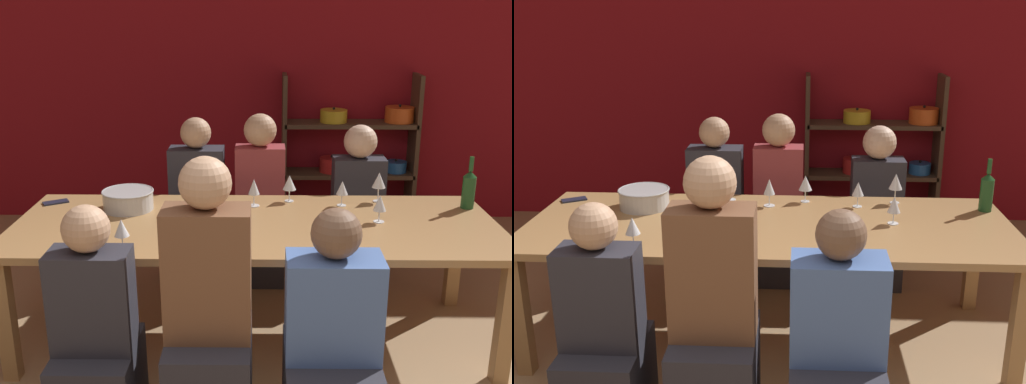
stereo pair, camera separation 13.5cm
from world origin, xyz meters
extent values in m
cube|color=maroon|center=(0.00, 3.83, 1.35)|extent=(8.80, 0.06, 2.70)
cube|color=#4C3828|center=(0.34, 3.63, 0.67)|extent=(0.04, 0.30, 1.34)
cube|color=#4C3828|center=(1.47, 3.63, 0.67)|extent=(0.04, 0.30, 1.34)
cube|color=#4C3828|center=(0.90, 3.63, 0.02)|extent=(1.14, 0.30, 0.04)
cylinder|color=silver|center=(0.48, 3.63, 0.10)|extent=(0.22, 0.22, 0.13)
sphere|color=black|center=(0.48, 3.63, 0.18)|extent=(0.02, 0.02, 0.02)
cylinder|color=#235BAD|center=(1.05, 3.63, 0.09)|extent=(0.21, 0.21, 0.12)
sphere|color=black|center=(1.05, 3.63, 0.17)|extent=(0.02, 0.02, 0.02)
cylinder|color=black|center=(1.33, 3.63, 0.11)|extent=(0.24, 0.24, 0.14)
sphere|color=black|center=(1.33, 3.63, 0.19)|extent=(0.02, 0.02, 0.02)
cube|color=#4C3828|center=(0.90, 3.63, 0.46)|extent=(1.14, 0.30, 0.04)
cylinder|color=red|center=(0.76, 3.63, 0.55)|extent=(0.22, 0.22, 0.13)
sphere|color=black|center=(0.76, 3.63, 0.62)|extent=(0.02, 0.02, 0.02)
cylinder|color=black|center=(1.05, 3.63, 0.55)|extent=(0.18, 0.18, 0.13)
sphere|color=black|center=(1.05, 3.63, 0.63)|extent=(0.02, 0.02, 0.02)
cylinder|color=#235BAD|center=(1.33, 3.63, 0.53)|extent=(0.19, 0.19, 0.10)
sphere|color=black|center=(1.33, 3.63, 0.59)|extent=(0.02, 0.02, 0.02)
cube|color=#4C3828|center=(0.90, 3.63, 0.91)|extent=(1.14, 0.30, 0.04)
cylinder|color=gold|center=(0.76, 3.63, 0.98)|extent=(0.23, 0.23, 0.11)
sphere|color=black|center=(0.76, 3.63, 1.05)|extent=(0.02, 0.02, 0.02)
cylinder|color=#E0561E|center=(1.33, 3.63, 0.99)|extent=(0.25, 0.25, 0.13)
sphere|color=black|center=(1.33, 3.63, 1.07)|extent=(0.02, 0.02, 0.02)
cube|color=#AD7F4C|center=(0.11, 1.65, 0.70)|extent=(2.72, 1.02, 0.04)
cube|color=#AD7F4C|center=(-1.17, 1.22, 0.34)|extent=(0.08, 0.08, 0.68)
cube|color=#AD7F4C|center=(1.39, 1.22, 0.34)|extent=(0.08, 0.08, 0.68)
cube|color=#AD7F4C|center=(-1.17, 2.08, 0.34)|extent=(0.08, 0.08, 0.68)
cube|color=#AD7F4C|center=(1.39, 2.08, 0.34)|extent=(0.08, 0.08, 0.68)
cylinder|color=#B7BABC|center=(-0.65, 1.88, 0.78)|extent=(0.30, 0.30, 0.12)
torus|color=#B7BABC|center=(-0.65, 1.88, 0.84)|extent=(0.31, 0.31, 0.01)
cylinder|color=#1E4C23|center=(1.39, 1.93, 0.82)|extent=(0.08, 0.08, 0.19)
cone|color=#1E4C23|center=(1.39, 1.93, 0.94)|extent=(0.08, 0.08, 0.04)
cylinder|color=#1E4C23|center=(1.39, 1.93, 1.00)|extent=(0.03, 0.03, 0.09)
cylinder|color=white|center=(0.10, 1.95, 0.73)|extent=(0.07, 0.07, 0.00)
cylinder|color=white|center=(0.10, 1.95, 0.76)|extent=(0.01, 0.01, 0.07)
cone|color=white|center=(0.10, 1.95, 0.85)|extent=(0.07, 0.07, 0.09)
cylinder|color=maroon|center=(0.10, 1.95, 0.82)|extent=(0.04, 0.04, 0.04)
cylinder|color=white|center=(-0.54, 1.22, 0.73)|extent=(0.06, 0.06, 0.00)
cylinder|color=white|center=(-0.54, 1.22, 0.77)|extent=(0.01, 0.01, 0.08)
cone|color=white|center=(-0.54, 1.22, 0.85)|extent=(0.07, 0.07, 0.09)
cylinder|color=beige|center=(-0.54, 1.22, 0.83)|extent=(0.04, 0.04, 0.03)
cylinder|color=white|center=(0.87, 2.04, 0.73)|extent=(0.06, 0.06, 0.00)
cylinder|color=white|center=(0.87, 2.04, 0.77)|extent=(0.01, 0.01, 0.09)
cone|color=white|center=(0.87, 2.04, 0.86)|extent=(0.08, 0.08, 0.10)
cylinder|color=white|center=(0.32, 2.04, 0.73)|extent=(0.06, 0.06, 0.00)
cylinder|color=white|center=(0.32, 2.04, 0.76)|extent=(0.01, 0.01, 0.07)
cone|color=white|center=(0.32, 2.04, 0.85)|extent=(0.08, 0.08, 0.09)
cylinder|color=maroon|center=(0.32, 2.04, 0.82)|extent=(0.05, 0.05, 0.04)
cylinder|color=white|center=(-0.15, 2.05, 0.73)|extent=(0.06, 0.06, 0.00)
cylinder|color=white|center=(-0.15, 2.05, 0.77)|extent=(0.01, 0.01, 0.08)
cone|color=white|center=(-0.15, 2.05, 0.85)|extent=(0.08, 0.08, 0.07)
cylinder|color=white|center=(-0.16, 1.31, 0.73)|extent=(0.06, 0.06, 0.00)
cylinder|color=white|center=(-0.16, 1.31, 0.76)|extent=(0.01, 0.01, 0.07)
cone|color=white|center=(-0.16, 1.31, 0.84)|extent=(0.08, 0.08, 0.07)
cylinder|color=maroon|center=(-0.16, 1.31, 0.82)|extent=(0.04, 0.04, 0.03)
cylinder|color=white|center=(0.81, 1.67, 0.73)|extent=(0.06, 0.06, 0.00)
cylinder|color=white|center=(0.81, 1.67, 0.76)|extent=(0.01, 0.01, 0.06)
cone|color=white|center=(0.81, 1.67, 0.84)|extent=(0.07, 0.07, 0.09)
cylinder|color=maroon|center=(0.81, 1.67, 0.81)|extent=(0.04, 0.04, 0.04)
cylinder|color=white|center=(0.63, 1.96, 0.73)|extent=(0.06, 0.06, 0.00)
cylinder|color=white|center=(0.63, 1.96, 0.76)|extent=(0.01, 0.01, 0.07)
cone|color=white|center=(0.63, 1.96, 0.84)|extent=(0.07, 0.07, 0.08)
cylinder|color=beige|center=(0.63, 1.96, 0.82)|extent=(0.04, 0.04, 0.03)
cube|color=#1E2338|center=(-1.13, 1.99, 0.73)|extent=(0.16, 0.14, 0.01)
cube|color=#2D2D38|center=(-0.08, 0.82, 0.25)|extent=(0.37, 0.47, 0.50)
cube|color=brown|center=(-0.08, 0.82, 0.79)|extent=(0.37, 0.21, 0.59)
sphere|color=tan|center=(-0.08, 0.82, 1.20)|extent=(0.22, 0.22, 0.22)
cube|color=#2D2D38|center=(-0.30, 2.46, 0.24)|extent=(0.37, 0.47, 0.49)
cube|color=#2D2D38|center=(-0.30, 2.46, 0.73)|extent=(0.37, 0.21, 0.48)
sphere|color=tan|center=(-0.30, 2.46, 1.07)|extent=(0.21, 0.21, 0.21)
cube|color=#2D2D38|center=(-0.60, 0.87, 0.20)|extent=(0.36, 0.45, 0.41)
cube|color=#2D2D38|center=(-0.60, 0.87, 0.64)|extent=(0.36, 0.20, 0.47)
sphere|color=tan|center=(-0.60, 0.87, 0.98)|extent=(0.21, 0.21, 0.21)
cube|color=#2D2D38|center=(0.82, 2.48, 0.21)|extent=(0.36, 0.44, 0.41)
cube|color=#2D2D38|center=(0.82, 2.48, 0.65)|extent=(0.36, 0.20, 0.49)
sphere|color=beige|center=(0.82, 2.48, 1.01)|extent=(0.23, 0.23, 0.23)
cube|color=#4C70B7|center=(0.46, 0.80, 0.65)|extent=(0.41, 0.23, 0.46)
sphere|color=brown|center=(0.46, 0.80, 0.99)|extent=(0.22, 0.22, 0.22)
cube|color=#2D2D38|center=(0.13, 2.48, 0.24)|extent=(0.34, 0.43, 0.48)
cube|color=#99383D|center=(0.13, 2.48, 0.73)|extent=(0.34, 0.19, 0.49)
sphere|color=tan|center=(0.13, 2.48, 1.09)|extent=(0.22, 0.22, 0.22)
camera|label=1|loc=(0.15, -1.52, 1.89)|focal=42.00mm
camera|label=2|loc=(0.29, -1.51, 1.89)|focal=42.00mm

